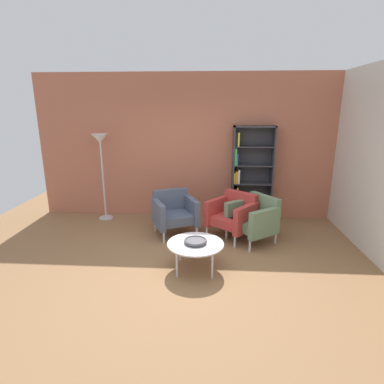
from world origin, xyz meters
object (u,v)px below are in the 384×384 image
(armchair_by_bookshelf, at_px, (174,212))
(floor_lamp_torchiere, at_px, (101,149))
(bookshelf_tall, at_px, (249,175))
(decorative_bowl, at_px, (195,241))
(coffee_table_low, at_px, (195,245))
(armchair_spare_guest, at_px, (254,218))
(armchair_near_window, at_px, (233,214))

(armchair_by_bookshelf, bearing_deg, floor_lamp_torchiere, 131.03)
(bookshelf_tall, distance_m, decorative_bowl, 2.37)
(bookshelf_tall, xyz_separation_m, decorative_bowl, (-0.95, -2.11, -0.49))
(coffee_table_low, bearing_deg, armchair_by_bookshelf, 109.70)
(coffee_table_low, relative_size, armchair_spare_guest, 0.85)
(bookshelf_tall, bearing_deg, armchair_spare_guest, -90.07)
(armchair_spare_guest, bearing_deg, decorative_bowl, -78.41)
(armchair_near_window, bearing_deg, decorative_bowl, -77.60)
(decorative_bowl, distance_m, armchair_by_bookshelf, 1.35)
(coffee_table_low, relative_size, floor_lamp_torchiere, 0.46)
(coffee_table_low, bearing_deg, bookshelf_tall, 65.70)
(coffee_table_low, distance_m, decorative_bowl, 0.06)
(armchair_spare_guest, bearing_deg, armchair_by_bookshelf, -135.17)
(decorative_bowl, distance_m, floor_lamp_torchiere, 2.96)
(decorative_bowl, relative_size, armchair_spare_guest, 0.34)
(coffee_table_low, height_order, floor_lamp_torchiere, floor_lamp_torchiere)
(coffee_table_low, distance_m, armchair_by_bookshelf, 1.35)
(armchair_by_bookshelf, height_order, armchair_near_window, same)
(armchair_spare_guest, xyz_separation_m, floor_lamp_torchiere, (-2.92, 0.92, 1.03))
(bookshelf_tall, height_order, decorative_bowl, bookshelf_tall)
(armchair_near_window, bearing_deg, floor_lamp_torchiere, -157.32)
(floor_lamp_torchiere, bearing_deg, coffee_table_low, -44.81)
(floor_lamp_torchiere, bearing_deg, decorative_bowl, -44.81)
(armchair_by_bookshelf, height_order, floor_lamp_torchiere, floor_lamp_torchiere)
(bookshelf_tall, distance_m, coffee_table_low, 2.39)
(coffee_table_low, relative_size, armchair_by_bookshelf, 0.88)
(bookshelf_tall, relative_size, armchair_by_bookshelf, 2.08)
(coffee_table_low, bearing_deg, armchair_near_window, 63.09)
(decorative_bowl, xyz_separation_m, floor_lamp_torchiere, (-1.97, 1.96, 1.01))
(armchair_near_window, distance_m, armchair_spare_guest, 0.38)
(armchair_by_bookshelf, bearing_deg, armchair_spare_guest, -33.87)
(coffee_table_low, relative_size, decorative_bowl, 2.50)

